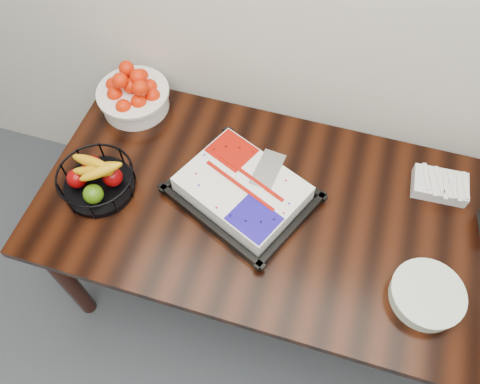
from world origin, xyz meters
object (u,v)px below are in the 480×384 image
(tangerine_bowl, at_px, (133,93))
(fruit_basket, at_px, (96,179))
(table, at_px, (280,221))
(cake_tray, at_px, (242,190))
(plate_stack, at_px, (426,295))

(tangerine_bowl, bearing_deg, fruit_basket, -85.23)
(table, distance_m, tangerine_bowl, 0.80)
(cake_tray, bearing_deg, table, -4.52)
(tangerine_bowl, xyz_separation_m, plate_stack, (1.25, -0.51, -0.05))
(table, xyz_separation_m, plate_stack, (0.53, -0.19, 0.12))
(tangerine_bowl, height_order, fruit_basket, tangerine_bowl)
(cake_tray, distance_m, tangerine_bowl, 0.64)
(fruit_basket, bearing_deg, table, 8.90)
(table, bearing_deg, fruit_basket, -171.10)
(tangerine_bowl, bearing_deg, cake_tray, -28.40)
(cake_tray, xyz_separation_m, tangerine_bowl, (-0.56, 0.30, 0.04))
(cake_tray, height_order, tangerine_bowl, tangerine_bowl)
(cake_tray, bearing_deg, plate_stack, -16.69)
(plate_stack, bearing_deg, cake_tray, 163.31)
(table, bearing_deg, tangerine_bowl, 156.17)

